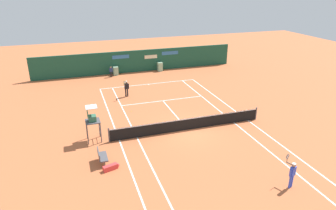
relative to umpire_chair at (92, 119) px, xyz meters
The scene contains 10 objects.
ground_plane 7.19m from the umpire_chair, ahead, with size 80.00×80.00×0.01m.
tennis_net 7.11m from the umpire_chair, ahead, with size 12.10×0.10×1.07m.
sponsor_back_wall 17.85m from the umpire_chair, 66.91° to the left, with size 25.00×1.02×2.70m.
umpire_chair is the anchor object (origin of this frame).
player_bench 3.33m from the umpire_chair, 86.89° to the right, with size 0.54×1.22×0.88m.
equipment_bag 4.33m from the umpire_chair, 80.91° to the right, with size 1.05×0.54×0.32m.
player_on_baseline 9.01m from the umpire_chair, 63.89° to the left, with size 0.66×0.66×1.82m.
player_near_side 13.18m from the umpire_chair, 42.13° to the right, with size 0.48×0.79×1.78m.
ball_kid_centre_post 15.57m from the umpire_chair, 76.97° to the left, with size 0.42×0.21×1.27m.
tennis_ball_near_service_line 5.81m from the umpire_chair, 49.92° to the left, with size 0.07×0.07×0.07m, color #CCE033.
Camera 1 is at (-8.03, -19.33, 10.61)m, focal length 32.49 mm.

